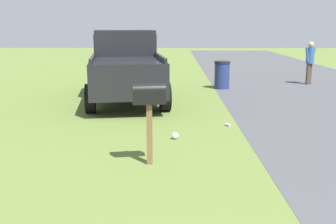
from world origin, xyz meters
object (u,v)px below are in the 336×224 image
Objects in this scene: mailbox at (149,100)px; pedestrian at (310,60)px; trash_bin at (222,75)px; pickup_truck at (126,63)px.

mailbox is 10.74m from pedestrian.
mailbox is 8.36m from trash_bin.
pedestrian is at bearing -41.31° from mailbox.
pedestrian is at bearing -72.32° from trash_bin.
mailbox is 6.03m from pickup_truck.
trash_bin is at bearing -110.98° from pedestrian.
mailbox is 1.35× the size of trash_bin.
mailbox is 0.82× the size of pedestrian.
mailbox is at bearing 165.26° from trash_bin.
pickup_truck is 7.42m from pedestrian.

